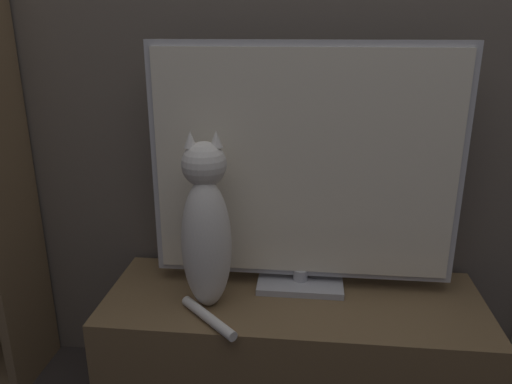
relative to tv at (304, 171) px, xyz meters
The scene contains 3 objects.
tv_stand 0.58m from the tv, 103.23° to the right, with size 1.12×0.42×0.41m.
tv is the anchor object (origin of this frame).
cat 0.33m from the tv, 152.24° to the right, with size 0.19×0.28×0.51m.
Camera 1 is at (0.03, -0.35, 1.18)m, focal length 35.00 mm.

